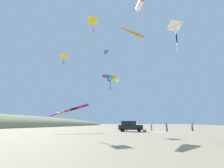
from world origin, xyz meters
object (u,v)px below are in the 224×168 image
Objects in this scene: kite_delta_checkered_midright at (93,21)px; kite_delta_rainbow_low_near at (110,79)px; kite_windsock_striped_overhead at (76,108)px; kite_delta_white_trailing at (64,57)px; kite_delta_blue_topmost at (106,52)px; person_adult_flyer at (126,126)px; person_child_grey_jacket at (167,127)px; cooler_box at (145,131)px; person_child_green_jacket at (192,126)px; person_bystander_far at (151,127)px; kite_delta_red_high_left at (174,26)px; kite_windsock_long_streamer_right at (137,35)px; parked_car at (130,126)px; kite_windsock_teal_far_right at (113,78)px.

kite_delta_rainbow_low_near is (2.25, 2.74, -9.40)m from kite_delta_checkered_midright.
kite_windsock_striped_overhead is at bearing 174.60° from kite_delta_rainbow_low_near.
kite_delta_white_trailing is 7.28m from kite_delta_blue_topmost.
person_adult_flyer is 1.08× the size of person_child_grey_jacket.
cooler_box is 0.36× the size of person_child_green_jacket.
person_bystander_far is at bearing 54.46° from kite_delta_rainbow_low_near.
kite_delta_red_high_left is 1.53× the size of kite_delta_rainbow_low_near.
kite_delta_red_high_left is at bearing -35.12° from kite_delta_checkered_midright.
kite_delta_white_trailing is (-8.13, -11.72, 11.31)m from person_adult_flyer.
person_adult_flyer is 0.12× the size of kite_delta_blue_topmost.
person_child_grey_jacket is 17.66m from kite_windsock_long_streamer_right.
cooler_box is at bearing -143.06° from person_child_green_jacket.
kite_windsock_teal_far_right reaches higher than parked_car.
person_bystander_far is at bearing -164.16° from person_child_green_jacket.
person_child_green_jacket is 21.67m from kite_delta_blue_topmost.
person_child_grey_jacket is 21.51m from kite_delta_white_trailing.
person_child_grey_jacket is 0.11× the size of kite_windsock_long_streamer_right.
kite_windsock_long_streamer_right is at bearing -17.40° from kite_delta_white_trailing.
kite_windsock_long_streamer_right reaches higher than kite_windsock_striped_overhead.
person_child_green_jacket is at bearing 40.25° from person_child_grey_jacket.
kite_delta_white_trailing is (-15.83, -9.09, 11.38)m from person_child_grey_jacket.
kite_delta_white_trailing is at bearing 154.03° from kite_windsock_teal_far_right.
kite_delta_checkered_midright is (-10.91, -9.09, 17.11)m from person_child_grey_jacket.
person_bystander_far is 21.77m from kite_delta_red_high_left.
person_bystander_far is at bearing 77.31° from cooler_box.
person_child_green_jacket is 7.89m from person_bystander_far.
kite_windsock_teal_far_right reaches higher than person_adult_flyer.
kite_delta_checkered_midright reaches higher than kite_delta_blue_topmost.
kite_delta_red_high_left is 6.20m from kite_windsock_long_streamer_right.
parked_car is 2.60× the size of person_adult_flyer.
kite_windsock_striped_overhead is 8.96m from kite_delta_white_trailing.
person_adult_flyer is at bearing 109.69° from parked_car.
person_bystander_far is at bearing 53.49° from kite_delta_checkered_midright.
cooler_box is at bearing 92.22° from kite_windsock_long_streamer_right.
kite_delta_white_trailing is 13.15m from kite_windsock_long_streamer_right.
kite_delta_white_trailing reaches higher than person_adult_flyer.
kite_delta_checkered_midright is 5.64m from kite_delta_blue_topmost.
cooler_box is 0.43× the size of person_bystander_far.
kite_windsock_teal_far_right is (8.80, -8.04, 2.71)m from kite_windsock_striped_overhead.
kite_windsock_striped_overhead is at bearing -176.97° from kite_delta_blue_topmost.
kite_delta_white_trailing is at bearing -124.75° from person_adult_flyer.
person_adult_flyer is 0.18× the size of kite_windsock_striped_overhead.
kite_windsock_striped_overhead reaches higher than person_child_green_jacket.
kite_windsock_striped_overhead is 0.56× the size of kite_windsock_teal_far_right.
person_bystander_far is 0.12× the size of kite_delta_white_trailing.
kite_delta_red_high_left is at bearing -48.51° from kite_delta_blue_topmost.
kite_delta_checkered_midright reaches higher than person_bystander_far.
kite_delta_red_high_left reaches higher than parked_car.
kite_windsock_striped_overhead is at bearing 143.72° from kite_delta_red_high_left.
kite_windsock_striped_overhead is at bearing -153.57° from person_child_green_jacket.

